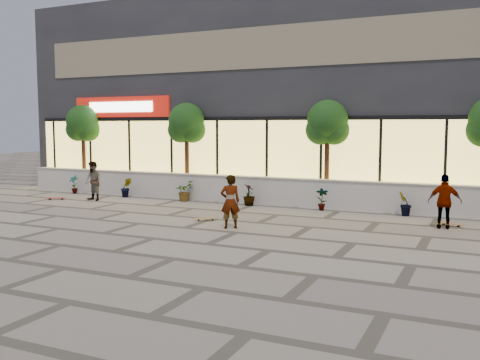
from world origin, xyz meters
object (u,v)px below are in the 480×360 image
at_px(tree_west, 83,125).
at_px(skater_right_near, 445,202).
at_px(skater_center, 230,202).
at_px(skateboard_right_near, 451,224).
at_px(skater_left, 93,181).
at_px(skateboard_center, 206,218).
at_px(tree_mideast, 327,125).
at_px(tree_midwest, 187,125).
at_px(skateboard_left, 56,198).

distance_m(tree_west, skater_right_near, 16.28).
height_order(skater_center, skateboard_right_near, skater_center).
bearing_deg(skater_left, skateboard_center, -5.61).
bearing_deg(tree_mideast, tree_midwest, 180.00).
xyz_separation_m(tree_west, tree_mideast, (11.50, 0.00, 0.00)).
xyz_separation_m(tree_midwest, skater_right_near, (10.34, -3.04, -2.20)).
height_order(tree_west, skater_left, tree_west).
distance_m(skater_center, skater_left, 8.00).
xyz_separation_m(skater_center, skater_left, (-7.45, 2.91, -0.00)).
xyz_separation_m(skateboard_center, skateboard_right_near, (7.02, 2.25, -0.00)).
distance_m(tree_midwest, skateboard_center, 6.59).
relative_size(tree_west, skater_center, 2.51).
height_order(tree_west, tree_mideast, same).
bearing_deg(skater_center, skater_right_near, 168.86).
bearing_deg(tree_mideast, tree_west, 180.00).
bearing_deg(tree_midwest, skateboard_center, -53.93).
distance_m(tree_west, skater_center, 11.85).
bearing_deg(tree_west, skateboard_right_near, -8.99).
xyz_separation_m(skater_center, skateboard_left, (-8.98, 2.46, -0.70)).
bearing_deg(skater_center, skater_left, -56.73).
relative_size(skater_center, skateboard_right_near, 2.18).
relative_size(skater_right_near, skateboard_left, 1.98).
distance_m(skater_center, skateboard_right_near, 6.57).
distance_m(tree_mideast, skater_center, 6.13).
relative_size(tree_midwest, skater_right_near, 2.48).
bearing_deg(skater_right_near, skateboard_center, 9.00).
relative_size(skater_left, skateboard_center, 2.27).
bearing_deg(skateboard_center, tree_mideast, 28.16).
xyz_separation_m(skateboard_center, skateboard_left, (-7.75, 1.67, 0.01)).
bearing_deg(tree_west, tree_mideast, 0.00).
bearing_deg(tree_mideast, skater_left, -163.07).
distance_m(skateboard_center, skateboard_left, 7.92).
bearing_deg(skateboard_left, skateboard_right_near, -23.23).
bearing_deg(skateboard_right_near, skater_right_near, -93.61).
distance_m(skater_center, skateboard_left, 9.34).
distance_m(tree_mideast, skater_right_near, 5.74).
xyz_separation_m(tree_midwest, skateboard_center, (3.48, -4.78, -2.91)).
height_order(skater_left, skateboard_center, skater_left).
xyz_separation_m(skater_right_near, skateboard_center, (-6.86, -1.74, -0.72)).
bearing_deg(tree_mideast, skater_right_near, -35.02).
bearing_deg(skateboard_right_near, skateboard_center, -148.75).
distance_m(skater_right_near, skateboard_right_near, 0.90).
bearing_deg(skateboard_right_near, skater_left, -165.96).
height_order(skater_center, skateboard_left, skater_center).
xyz_separation_m(skater_right_near, skateboard_left, (-14.61, -0.07, -0.71)).
xyz_separation_m(tree_midwest, skater_center, (4.72, -5.57, -2.20)).
relative_size(tree_west, skateboard_left, 4.90).
bearing_deg(skater_left, skateboard_left, -150.24).
bearing_deg(skater_right_near, tree_mideast, -40.22).
relative_size(skateboard_center, skateboard_right_near, 0.96).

